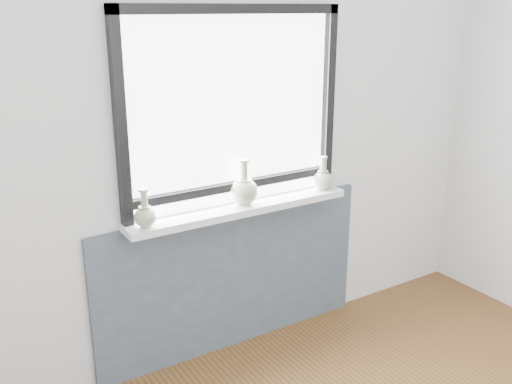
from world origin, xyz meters
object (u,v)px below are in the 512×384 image
windowsill (241,209)px  vase_c (323,179)px  vase_a (145,215)px  vase_b (244,190)px

windowsill → vase_c: bearing=-1.0°
windowsill → vase_a: 0.57m
vase_b → vase_c: vase_b is taller
vase_c → vase_b: bearing=178.3°
windowsill → vase_b: size_ratio=5.19×
windowsill → vase_a: (-0.56, -0.03, 0.08)m
vase_a → vase_c: vase_c is taller
vase_a → vase_c: bearing=0.9°
vase_c → vase_a: bearing=-179.1°
windowsill → vase_a: vase_a is taller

